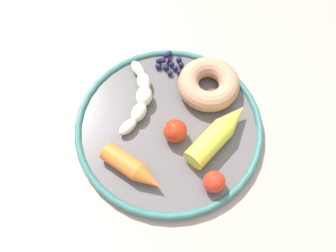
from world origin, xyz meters
TOP-DOWN VIEW (x-y plane):
  - ground_plane at (0.00, 0.00)m, footprint 6.00×6.00m
  - dining_table at (0.00, 0.00)m, footprint 1.00×0.84m
  - plate at (0.01, 0.02)m, footprint 0.33×0.33m
  - banana at (-0.04, 0.07)m, footprint 0.06×0.17m
  - carrot_orange at (-0.05, -0.07)m, footprint 0.11×0.09m
  - carrot_yellow at (0.10, -0.00)m, footprint 0.12×0.13m
  - donut at (0.08, 0.10)m, footprint 0.16×0.16m
  - blueberry_pile at (0.01, 0.15)m, footprint 0.05×0.06m
  - tomato_near at (0.02, -0.00)m, footprint 0.04×0.04m
  - tomato_mid at (0.08, -0.09)m, footprint 0.04×0.04m

SIDE VIEW (x-z plane):
  - ground_plane at x=0.00m, z-range 0.00..0.00m
  - dining_table at x=0.00m, z-range 0.26..0.97m
  - plate at x=0.01m, z-range 0.70..0.72m
  - blueberry_pile at x=0.01m, z-range 0.71..0.73m
  - banana at x=-0.04m, z-range 0.71..0.74m
  - carrot_orange at x=-0.05m, z-range 0.72..0.75m
  - tomato_mid at x=0.08m, z-range 0.72..0.75m
  - donut at x=0.08m, z-range 0.72..0.75m
  - carrot_yellow at x=0.10m, z-range 0.72..0.76m
  - tomato_near at x=0.02m, z-range 0.72..0.76m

